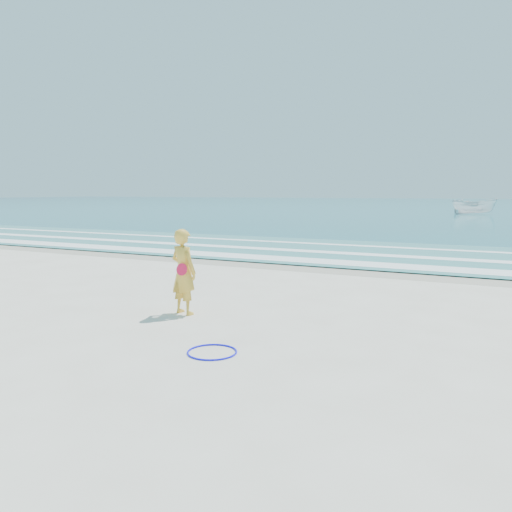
% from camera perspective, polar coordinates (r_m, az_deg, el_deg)
% --- Properties ---
extents(ground, '(400.00, 400.00, 0.00)m').
position_cam_1_polar(ground, '(10.49, -10.69, -7.90)').
color(ground, silver).
rests_on(ground, ground).
extents(wet_sand, '(400.00, 2.40, 0.00)m').
position_cam_1_polar(wet_sand, '(18.33, 6.45, -1.27)').
color(wet_sand, '#B2A893').
rests_on(wet_sand, ground).
extents(ocean, '(400.00, 190.00, 0.04)m').
position_cam_1_polar(ocean, '(113.26, 23.27, 5.39)').
color(ocean, '#19727F').
rests_on(ocean, ground).
extents(shallow, '(400.00, 10.00, 0.01)m').
position_cam_1_polar(shallow, '(23.05, 10.68, 0.52)').
color(shallow, '#59B7AD').
rests_on(shallow, ocean).
extents(foam_near, '(400.00, 1.40, 0.01)m').
position_cam_1_polar(foam_near, '(19.54, 7.75, -0.60)').
color(foam_near, white).
rests_on(foam_near, shallow).
extents(foam_mid, '(400.00, 0.90, 0.01)m').
position_cam_1_polar(foam_mid, '(22.29, 10.12, 0.33)').
color(foam_mid, white).
rests_on(foam_mid, shallow).
extents(foam_far, '(400.00, 0.60, 0.01)m').
position_cam_1_polar(foam_far, '(25.45, 12.20, 1.14)').
color(foam_far, white).
rests_on(foam_far, shallow).
extents(hoop, '(0.91, 0.91, 0.03)m').
position_cam_1_polar(hoop, '(8.71, -5.04, -10.87)').
color(hoop, '#0F0EFF').
rests_on(hoop, ground).
extents(boat, '(5.25, 2.59, 1.94)m').
position_cam_1_polar(boat, '(65.56, 23.67, 5.23)').
color(boat, white).
rests_on(boat, ocean).
extents(woman, '(0.79, 0.62, 1.92)m').
position_cam_1_polar(woman, '(11.26, -8.29, -1.79)').
color(woman, gold).
rests_on(woman, ground).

